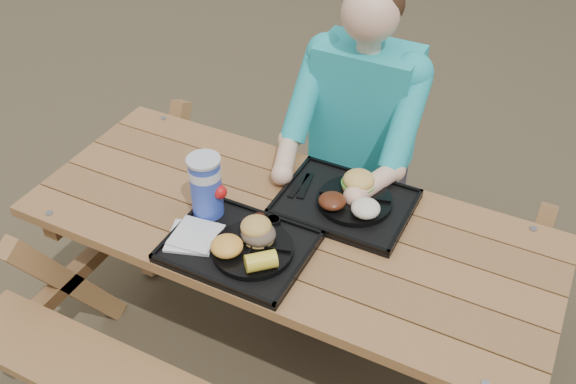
% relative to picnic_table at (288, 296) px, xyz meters
% --- Properties ---
extents(ground, '(60.00, 60.00, 0.00)m').
position_rel_picnic_table_xyz_m(ground, '(0.00, 0.00, -0.38)').
color(ground, '#999999').
rests_on(ground, ground).
extents(picnic_table, '(1.80, 1.49, 0.75)m').
position_rel_picnic_table_xyz_m(picnic_table, '(0.00, 0.00, 0.00)').
color(picnic_table, '#999999').
rests_on(picnic_table, ground).
extents(tray_near, '(0.45, 0.35, 0.02)m').
position_rel_picnic_table_xyz_m(tray_near, '(-0.08, -0.19, 0.39)').
color(tray_near, black).
rests_on(tray_near, picnic_table).
extents(tray_far, '(0.45, 0.35, 0.02)m').
position_rel_picnic_table_xyz_m(tray_far, '(0.14, 0.16, 0.39)').
color(tray_far, black).
rests_on(tray_far, picnic_table).
extents(plate_near, '(0.26, 0.26, 0.02)m').
position_rel_picnic_table_xyz_m(plate_near, '(-0.03, -0.20, 0.41)').
color(plate_near, black).
rests_on(plate_near, tray_near).
extents(plate_far, '(0.26, 0.26, 0.02)m').
position_rel_picnic_table_xyz_m(plate_far, '(0.17, 0.17, 0.41)').
color(plate_far, black).
rests_on(plate_far, tray_far).
extents(napkin_stack, '(0.19, 0.19, 0.02)m').
position_rel_picnic_table_xyz_m(napkin_stack, '(-0.23, -0.23, 0.40)').
color(napkin_stack, silver).
rests_on(napkin_stack, tray_near).
extents(soda_cup, '(0.11, 0.11, 0.21)m').
position_rel_picnic_table_xyz_m(soda_cup, '(-0.25, -0.10, 0.50)').
color(soda_cup, '#1734B2').
rests_on(soda_cup, tray_near).
extents(condiment_bbq, '(0.05, 0.05, 0.03)m').
position_rel_picnic_table_xyz_m(condiment_bbq, '(-0.07, -0.07, 0.41)').
color(condiment_bbq, black).
rests_on(condiment_bbq, tray_near).
extents(condiment_mustard, '(0.05, 0.05, 0.03)m').
position_rel_picnic_table_xyz_m(condiment_mustard, '(-0.03, -0.06, 0.41)').
color(condiment_mustard, yellow).
rests_on(condiment_mustard, tray_near).
extents(sandwich, '(0.11, 0.11, 0.11)m').
position_rel_picnic_table_xyz_m(sandwich, '(-0.03, -0.16, 0.47)').
color(sandwich, gold).
rests_on(sandwich, plate_near).
extents(mac_cheese, '(0.10, 0.10, 0.05)m').
position_rel_picnic_table_xyz_m(mac_cheese, '(-0.09, -0.25, 0.44)').
color(mac_cheese, '#FFB543').
rests_on(mac_cheese, plate_near).
extents(corn_cob, '(0.13, 0.13, 0.06)m').
position_rel_picnic_table_xyz_m(corn_cob, '(0.04, -0.26, 0.44)').
color(corn_cob, yellow).
rests_on(corn_cob, plate_near).
extents(cutlery_far, '(0.05, 0.15, 0.01)m').
position_rel_picnic_table_xyz_m(cutlery_far, '(-0.02, 0.18, 0.40)').
color(cutlery_far, black).
rests_on(cutlery_far, tray_far).
extents(burger, '(0.11, 0.11, 0.10)m').
position_rel_picnic_table_xyz_m(burger, '(0.16, 0.23, 0.47)').
color(burger, '#F2B755').
rests_on(burger, plate_far).
extents(baked_beans, '(0.09, 0.09, 0.04)m').
position_rel_picnic_table_xyz_m(baked_beans, '(0.12, 0.10, 0.44)').
color(baked_beans, '#532210').
rests_on(baked_beans, plate_far).
extents(potato_salad, '(0.10, 0.10, 0.05)m').
position_rel_picnic_table_xyz_m(potato_salad, '(0.23, 0.11, 0.44)').
color(potato_salad, white).
rests_on(potato_salad, plate_far).
extents(diner, '(0.48, 0.84, 1.28)m').
position_rel_picnic_table_xyz_m(diner, '(0.03, 0.59, 0.27)').
color(diner, teal).
rests_on(diner, ground).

